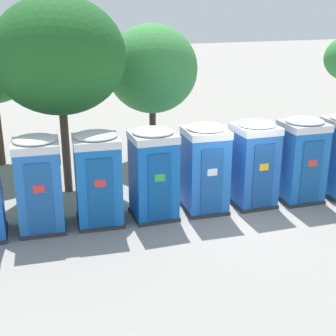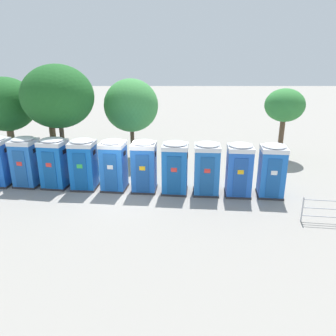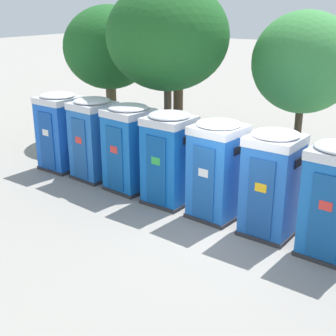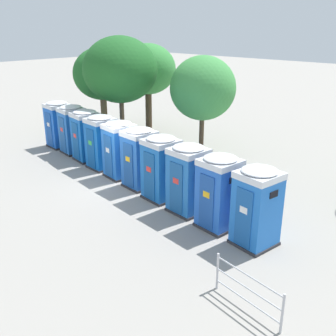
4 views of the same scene
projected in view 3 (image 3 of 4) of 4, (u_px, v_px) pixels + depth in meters
name	position (u px, v px, depth m)	size (l,w,h in m)	color
ground_plane	(230.00, 231.00, 11.31)	(120.00, 120.00, 0.00)	gray
portapotty_0	(60.00, 131.00, 15.21)	(1.32, 1.29, 2.54)	#2D2D33
portapotty_1	(94.00, 138.00, 14.38)	(1.32, 1.34, 2.54)	#2D2D33
portapotty_2	(129.00, 147.00, 13.47)	(1.37, 1.36, 2.54)	#2D2D33
portapotty_3	(169.00, 158.00, 12.56)	(1.27, 1.28, 2.54)	#2D2D33
portapotty_4	(217.00, 169.00, 11.69)	(1.32, 1.34, 2.54)	#2D2D33
portapotty_5	(272.00, 183.00, 10.80)	(1.26, 1.28, 2.54)	#2D2D33
portapotty_6	(336.00, 200.00, 9.86)	(1.34, 1.31, 2.54)	#2D2D33
street_tree_0	(304.00, 63.00, 14.94)	(3.35, 3.35, 5.04)	#4C3826
street_tree_1	(179.00, 40.00, 18.77)	(3.45, 3.45, 5.38)	#4C3826
street_tree_3	(168.00, 36.00, 14.75)	(3.90, 3.90, 5.94)	brown
street_tree_4	(109.00, 48.00, 18.02)	(3.52, 3.52, 5.18)	brown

